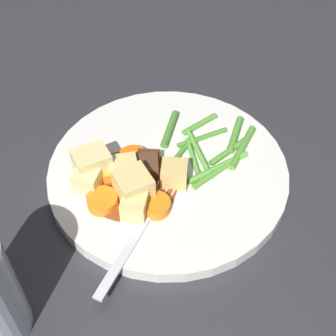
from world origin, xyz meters
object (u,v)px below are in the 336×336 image
(potato_chunk_2, at_px, (125,173))
(carrot_slice_3, at_px, (156,206))
(potato_chunk_0, at_px, (171,175))
(carrot_slice_2, at_px, (143,186))
(carrot_slice_1, at_px, (133,159))
(fork, at_px, (143,225))
(dinner_plate, at_px, (168,172))
(meat_chunk_0, at_px, (147,169))
(meat_chunk_1, at_px, (148,159))
(carrot_slice_4, at_px, (106,172))
(potato_chunk_1, at_px, (134,187))
(carrot_slice_0, at_px, (102,201))
(potato_chunk_4, at_px, (134,207))
(potato_chunk_3, at_px, (87,180))
(potato_chunk_5, at_px, (92,165))

(potato_chunk_2, bearing_deg, carrot_slice_3, 112.98)
(potato_chunk_0, bearing_deg, carrot_slice_2, -2.08)
(carrot_slice_1, distance_m, potato_chunk_0, 0.06)
(potato_chunk_0, height_order, fork, potato_chunk_0)
(dinner_plate, bearing_deg, potato_chunk_0, 80.01)
(meat_chunk_0, height_order, meat_chunk_1, meat_chunk_0)
(meat_chunk_1, bearing_deg, fork, 69.07)
(carrot_slice_4, bearing_deg, potato_chunk_1, 118.67)
(carrot_slice_0, bearing_deg, potato_chunk_4, 142.01)
(potato_chunk_1, xyz_separation_m, meat_chunk_1, (-0.03, -0.04, -0.01))
(dinner_plate, bearing_deg, potato_chunk_1, 31.30)
(potato_chunk_4, height_order, meat_chunk_1, potato_chunk_4)
(potato_chunk_0, xyz_separation_m, potato_chunk_3, (0.09, -0.02, -0.00))
(meat_chunk_0, bearing_deg, carrot_slice_4, -14.88)
(carrot_slice_0, relative_size, meat_chunk_1, 1.31)
(carrot_slice_1, xyz_separation_m, carrot_slice_3, (-0.00, 0.07, 0.00))
(carrot_slice_2, bearing_deg, meat_chunk_1, -116.38)
(carrot_slice_1, bearing_deg, meat_chunk_1, 150.37)
(potato_chunk_0, height_order, meat_chunk_0, potato_chunk_0)
(carrot_slice_3, distance_m, meat_chunk_1, 0.07)
(carrot_slice_4, distance_m, potato_chunk_1, 0.05)
(potato_chunk_3, relative_size, fork, 0.20)
(potato_chunk_1, distance_m, fork, 0.04)
(carrot_slice_0, xyz_separation_m, potato_chunk_1, (-0.04, 0.00, 0.01))
(meat_chunk_0, bearing_deg, fork, 69.70)
(dinner_plate, xyz_separation_m, potato_chunk_4, (0.05, 0.05, 0.02))
(carrot_slice_2, xyz_separation_m, potato_chunk_3, (0.06, -0.02, 0.01))
(carrot_slice_1, bearing_deg, carrot_slice_2, 89.40)
(carrot_slice_2, relative_size, potato_chunk_2, 0.90)
(carrot_slice_0, xyz_separation_m, potato_chunk_3, (0.01, -0.03, 0.01))
(potato_chunk_0, height_order, potato_chunk_5, potato_chunk_5)
(carrot_slice_0, bearing_deg, carrot_slice_1, -133.20)
(potato_chunk_2, height_order, potato_chunk_4, same)
(carrot_slice_0, bearing_deg, meat_chunk_0, -155.22)
(fork, bearing_deg, potato_chunk_1, -92.68)
(carrot_slice_1, height_order, carrot_slice_2, same)
(potato_chunk_1, height_order, meat_chunk_1, potato_chunk_1)
(carrot_slice_1, height_order, meat_chunk_1, meat_chunk_1)
(potato_chunk_4, bearing_deg, potato_chunk_1, -104.30)
(dinner_plate, distance_m, potato_chunk_3, 0.10)
(carrot_slice_3, xyz_separation_m, potato_chunk_2, (0.02, -0.05, 0.01))
(potato_chunk_3, bearing_deg, potato_chunk_1, 146.10)
(carrot_slice_1, height_order, carrot_slice_4, carrot_slice_4)
(potato_chunk_2, relative_size, potato_chunk_4, 1.20)
(carrot_slice_3, bearing_deg, fork, 39.19)
(carrot_slice_2, xyz_separation_m, potato_chunk_0, (-0.03, 0.00, 0.01))
(carrot_slice_1, xyz_separation_m, potato_chunk_2, (0.02, 0.03, 0.01))
(carrot_slice_2, relative_size, potato_chunk_3, 1.00)
(potato_chunk_3, bearing_deg, carrot_slice_0, 108.21)
(dinner_plate, xyz_separation_m, carrot_slice_0, (0.08, 0.03, 0.01))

